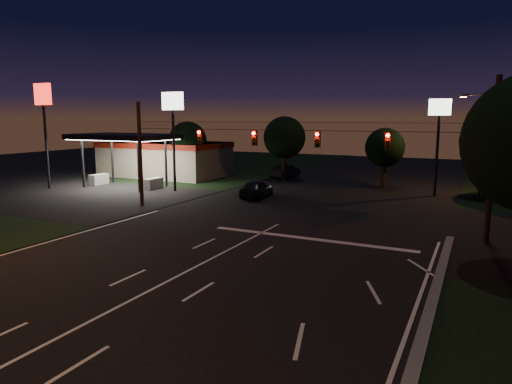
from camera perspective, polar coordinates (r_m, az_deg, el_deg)
The scene contains 17 objects.
ground at distance 18.14m, azimuth -15.63°, elevation -13.04°, with size 140.00×140.00×0.00m, color black.
cross_street_left at distance 42.87m, azimuth -21.36°, elevation -0.51°, with size 20.00×16.00×0.02m, color black.
stop_bar at distance 26.19m, azimuth 6.66°, elevation -5.81°, with size 12.00×0.50×0.01m, color silver.
utility_pole_right at distance 28.20m, azimuth 26.78°, elevation -5.68°, with size 0.30×0.30×9.00m, color black.
utility_pole_left at distance 36.65m, azimuth -14.03°, elevation -1.70°, with size 0.28×0.28×8.00m, color black.
signal_span at distance 29.65m, azimuth 3.63°, elevation 6.76°, with size 24.00×0.40×1.56m.
gas_station at distance 54.36m, azimuth -11.61°, elevation 4.40°, with size 14.20×16.10×5.25m.
pole_sign_left_near at distance 42.74m, azimuth -10.34°, elevation 9.35°, with size 2.20×0.30×9.10m.
pole_sign_left_far at distance 48.20m, azimuth -25.01°, elevation 9.37°, with size 2.00×0.30×10.00m.
pole_sign_right at distance 42.51m, azimuth 21.88°, elevation 7.85°, with size 1.80×0.30×8.40m.
street_light_right_far at distance 44.39m, azimuth 26.20°, elevation 6.31°, with size 2.20×0.35×9.00m.
tree_far_a at distance 51.72m, azimuth -8.44°, elevation 6.33°, with size 4.20×4.20×6.42m.
tree_far_b at distance 50.42m, azimuth 3.66°, elevation 6.75°, with size 4.60×4.60×6.98m.
tree_far_c at distance 46.33m, azimuth 15.85°, elevation 5.32°, with size 3.80×3.80×5.86m.
tree_far_d at distance 43.55m, azimuth 27.19°, elevation 5.65°, with size 4.80×4.80×7.30m.
car_oncoming_a at distance 39.06m, azimuth 0.08°, elevation 0.40°, with size 1.84×4.57×1.56m, color black.
car_oncoming_b at distance 52.56m, azimuth 3.69°, elevation 2.65°, with size 1.64×4.70×1.55m, color black.
Camera 1 is at (11.42, -12.37, 6.77)m, focal length 32.00 mm.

